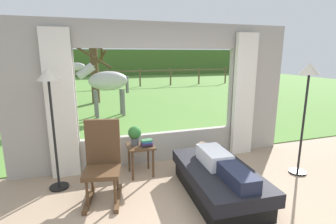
{
  "coord_description": "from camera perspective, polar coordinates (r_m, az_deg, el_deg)",
  "views": [
    {
      "loc": [
        -1.31,
        -2.22,
        2.01
      ],
      "look_at": [
        0.0,
        1.8,
        1.05
      ],
      "focal_mm": 27.53,
      "sensor_mm": 36.0,
      "label": 1
    }
  ],
  "objects": [
    {
      "name": "back_wall_with_window",
      "position": [
        4.73,
        -1.73,
        3.53
      ],
      "size": [
        5.2,
        0.12,
        2.55
      ],
      "color": "#9E998E",
      "rests_on": "ground_plane"
    },
    {
      "name": "curtain_panel_left",
      "position": [
        4.43,
        -22.65,
        1.27
      ],
      "size": [
        0.44,
        0.1,
        2.4
      ],
      "primitive_type": "cube",
      "color": "silver",
      "rests_on": "ground_plane"
    },
    {
      "name": "curtain_panel_right",
      "position": [
        5.34,
        16.45,
        3.53
      ],
      "size": [
        0.44,
        0.1,
        2.4
      ],
      "primitive_type": "cube",
      "color": "silver",
      "rests_on": "ground_plane"
    },
    {
      "name": "outdoor_pasture_lawn",
      "position": [
        15.57,
        -13.09,
        5.05
      ],
      "size": [
        36.0,
        21.68,
        0.02
      ],
      "primitive_type": "cube",
      "color": "#568438",
      "rests_on": "ground_plane"
    },
    {
      "name": "distant_hill_ridge",
      "position": [
        25.27,
        -15.29,
        10.48
      ],
      "size": [
        36.0,
        2.0,
        2.4
      ],
      "primitive_type": "cube",
      "color": "#45662B",
      "rests_on": "ground_plane"
    },
    {
      "name": "recliner_sofa",
      "position": [
        3.91,
        11.05,
        -14.72
      ],
      "size": [
        1.0,
        1.75,
        0.42
      ],
      "rotation": [
        0.0,
        0.0,
        -0.06
      ],
      "color": "black",
      "rests_on": "ground_plane"
    },
    {
      "name": "reclining_person",
      "position": [
        3.74,
        11.63,
        -10.91
      ],
      "size": [
        0.38,
        1.44,
        0.22
      ],
      "rotation": [
        0.0,
        0.0,
        -0.06
      ],
      "color": "silver",
      "rests_on": "recliner_sofa"
    },
    {
      "name": "rocking_chair",
      "position": [
        3.76,
        -14.25,
        -10.51
      ],
      "size": [
        0.59,
        0.76,
        1.12
      ],
      "rotation": [
        0.0,
        0.0,
        -0.21
      ],
      "color": "#4C331E",
      "rests_on": "ground_plane"
    },
    {
      "name": "side_table",
      "position": [
        4.38,
        -6.09,
        -8.49
      ],
      "size": [
        0.44,
        0.44,
        0.52
      ],
      "color": "#4C331E",
      "rests_on": "ground_plane"
    },
    {
      "name": "potted_plant",
      "position": [
        4.33,
        -7.38,
        -4.89
      ],
      "size": [
        0.22,
        0.22,
        0.32
      ],
      "color": "#4C5156",
      "rests_on": "side_table"
    },
    {
      "name": "book_stack",
      "position": [
        4.29,
        -4.73,
        -6.83
      ],
      "size": [
        0.2,
        0.16,
        0.11
      ],
      "color": "black",
      "rests_on": "side_table"
    },
    {
      "name": "floor_lamp_left",
      "position": [
        4.0,
        -24.71,
        3.93
      ],
      "size": [
        0.32,
        0.32,
        1.83
      ],
      "color": "black",
      "rests_on": "ground_plane"
    },
    {
      "name": "floor_lamp_right",
      "position": [
        4.7,
        28.54,
        5.13
      ],
      "size": [
        0.32,
        0.32,
        1.87
      ],
      "color": "black",
      "rests_on": "ground_plane"
    },
    {
      "name": "horse",
      "position": [
        8.47,
        -13.61,
        6.63
      ],
      "size": [
        1.82,
        0.63,
        1.73
      ],
      "rotation": [
        0.0,
        0.0,
        1.63
      ],
      "color": "#B2B2AD",
      "rests_on": "outdoor_pasture_lawn"
    },
    {
      "name": "pasture_tree",
      "position": [
        10.94,
        -15.91,
        9.17
      ],
      "size": [
        1.29,
        1.19,
        3.19
      ],
      "color": "#4C3823",
      "rests_on": "outdoor_pasture_lawn"
    },
    {
      "name": "pasture_fence_line",
      "position": [
        15.9,
        -13.36,
        7.86
      ],
      "size": [
        16.1,
        0.1,
        1.1
      ],
      "color": "brown",
      "rests_on": "outdoor_pasture_lawn"
    }
  ]
}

